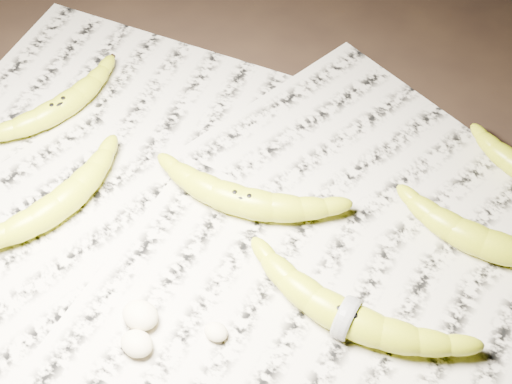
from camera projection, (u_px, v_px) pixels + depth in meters
The scene contains 11 objects.
ground at pixel (226, 239), 0.83m from camera, with size 3.00×3.00×0.00m, color black.
newspaper_patch at pixel (227, 261), 0.81m from camera, with size 0.90×0.70×0.01m, color beige.
banana_left_a at pixel (58, 107), 0.93m from camera, with size 0.19×0.05×0.03m, color gold, non-canonical shape.
banana_left_b at pixel (57, 203), 0.83m from camera, with size 0.19×0.06×0.04m, color gold, non-canonical shape.
banana_center at pixel (243, 200), 0.83m from camera, with size 0.21×0.06×0.04m, color gold, non-canonical shape.
banana_taped at pixel (347, 316), 0.74m from camera, with size 0.23×0.06×0.04m, color gold, non-canonical shape.
banana_upper_a at pixel (485, 241), 0.80m from camera, with size 0.19×0.06×0.04m, color gold, non-canonical shape.
measuring_tape at pixel (347, 316), 0.74m from camera, with size 0.05×0.05×0.00m, color white.
flesh_chunk_a at pixel (140, 314), 0.75m from camera, with size 0.04×0.03×0.02m, color beige.
flesh_chunk_b at pixel (136, 342), 0.74m from camera, with size 0.04×0.03×0.02m, color beige.
flesh_chunk_c at pixel (216, 330), 0.75m from camera, with size 0.03×0.02×0.02m, color beige.
Camera 1 is at (0.25, -0.37, 0.70)m, focal length 50.00 mm.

